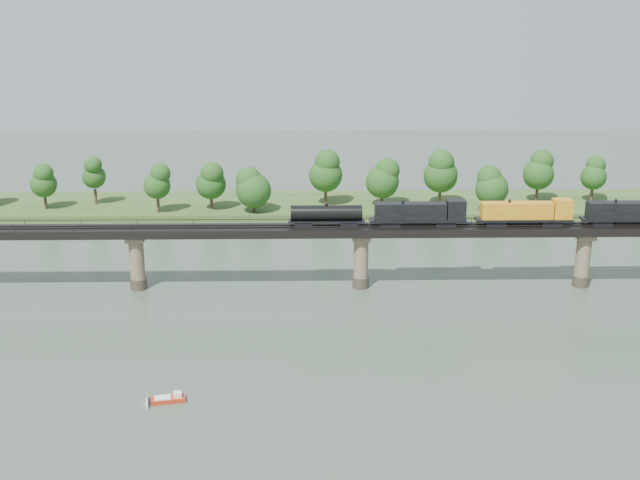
{
  "coord_description": "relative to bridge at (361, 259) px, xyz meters",
  "views": [
    {
      "loc": [
        -9.83,
        -105.72,
        51.33
      ],
      "look_at": [
        -7.36,
        30.0,
        9.0
      ],
      "focal_mm": 45.0,
      "sensor_mm": 36.0,
      "label": 1
    }
  ],
  "objects": [
    {
      "name": "bridge",
      "position": [
        0.0,
        0.0,
        0.0
      ],
      "size": [
        236.0,
        30.0,
        11.5
      ],
      "color": "#473A2D",
      "rests_on": "ground"
    },
    {
      "name": "ground",
      "position": [
        0.0,
        -30.0,
        -5.46
      ],
      "size": [
        400.0,
        400.0,
        0.0
      ],
      "primitive_type": "plane",
      "color": "#38473A",
      "rests_on": "ground"
    },
    {
      "name": "motorboat",
      "position": [
        -27.87,
        -41.78,
        -5.04
      ],
      "size": [
        4.59,
        2.38,
        1.22
      ],
      "rotation": [
        0.0,
        0.0,
        0.19
      ],
      "color": "#B62E14",
      "rests_on": "ground"
    },
    {
      "name": "far_bank",
      "position": [
        0.0,
        55.0,
        -4.66
      ],
      "size": [
        300.0,
        24.0,
        1.6
      ],
      "primitive_type": "cube",
      "color": "#324E1F",
      "rests_on": "ground"
    },
    {
      "name": "bridge_superstructure",
      "position": [
        0.0,
        0.0,
        6.33
      ],
      "size": [
        220.0,
        4.9,
        0.75
      ],
      "color": "black",
      "rests_on": "bridge"
    },
    {
      "name": "freight_train",
      "position": [
        22.58,
        -0.0,
        8.31
      ],
      "size": [
        68.97,
        2.69,
        4.75
      ],
      "color": "black",
      "rests_on": "bridge"
    },
    {
      "name": "far_treeline",
      "position": [
        -8.21,
        50.52,
        3.37
      ],
      "size": [
        289.06,
        17.54,
        13.6
      ],
      "color": "#382619",
      "rests_on": "far_bank"
    }
  ]
}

